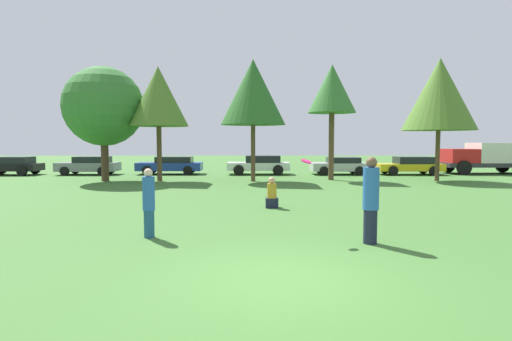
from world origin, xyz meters
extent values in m
plane|color=#3D6B2D|center=(0.00, 0.00, 0.00)|extent=(120.00, 120.00, 0.00)
cylinder|color=navy|center=(-2.96, 2.99, 0.33)|extent=(0.25, 0.25, 0.66)
cylinder|color=#2659A5|center=(-2.96, 2.99, 1.06)|extent=(0.29, 0.29, 0.80)
sphere|color=beige|center=(-2.96, 2.99, 1.55)|extent=(0.21, 0.21, 0.21)
cylinder|color=#191E33|center=(2.15, 2.36, 0.39)|extent=(0.30, 0.30, 0.77)
cylinder|color=#2659A5|center=(2.15, 2.36, 1.24)|extent=(0.36, 0.36, 0.94)
sphere|color=brown|center=(2.15, 2.36, 1.83)|extent=(0.24, 0.24, 0.24)
cylinder|color=#F21E72|center=(0.77, 2.91, 1.82)|extent=(0.27, 0.25, 0.15)
cube|color=#191E33|center=(0.18, 7.37, 0.17)|extent=(0.43, 0.36, 0.33)
cylinder|color=#BF8C26|center=(0.18, 7.37, 0.59)|extent=(0.32, 0.32, 0.51)
sphere|color=tan|center=(0.18, 7.37, 0.95)|extent=(0.24, 0.24, 0.24)
cylinder|color=#473323|center=(-9.03, 17.02, 1.53)|extent=(0.42, 0.42, 3.05)
sphere|color=#33702D|center=(-9.03, 17.02, 4.30)|extent=(4.52, 4.52, 4.52)
cylinder|color=brown|center=(-5.84, 16.81, 1.58)|extent=(0.28, 0.28, 3.16)
cone|color=#4C7528|center=(-5.84, 16.81, 4.85)|extent=(3.38, 3.38, 3.38)
cylinder|color=brown|center=(-0.46, 16.78, 1.62)|extent=(0.25, 0.25, 3.24)
cone|color=#286023|center=(-0.46, 16.78, 5.10)|extent=(3.70, 3.70, 3.70)
cylinder|color=brown|center=(4.21, 17.65, 1.99)|extent=(0.32, 0.32, 3.99)
cone|color=#33702D|center=(4.21, 17.65, 5.40)|extent=(2.83, 2.83, 2.83)
cylinder|color=brown|center=(10.22, 16.86, 1.47)|extent=(0.25, 0.25, 2.93)
cone|color=#4C7528|center=(10.22, 16.86, 4.99)|extent=(4.12, 4.12, 4.12)
cube|color=black|center=(-17.02, 21.41, 0.54)|extent=(3.81, 1.68, 0.49)
cube|color=black|center=(-16.74, 21.41, 1.01)|extent=(2.09, 1.48, 0.46)
cylinder|color=black|center=(-18.21, 22.24, 0.34)|extent=(0.68, 0.19, 0.68)
cylinder|color=black|center=(-15.84, 20.57, 0.34)|extent=(0.68, 0.19, 0.68)
cylinder|color=black|center=(-15.85, 22.24, 0.34)|extent=(0.68, 0.19, 0.68)
cube|color=slate|center=(-11.86, 21.62, 0.55)|extent=(4.06, 1.71, 0.59)
cube|color=black|center=(-11.55, 21.62, 1.05)|extent=(2.24, 1.50, 0.41)
cylinder|color=black|center=(-13.11, 20.77, 0.30)|extent=(0.60, 0.18, 0.60)
cylinder|color=black|center=(-13.12, 22.47, 0.30)|extent=(0.60, 0.18, 0.60)
cylinder|color=black|center=(-10.60, 20.78, 0.30)|extent=(0.60, 0.18, 0.60)
cylinder|color=black|center=(-10.60, 22.47, 0.30)|extent=(0.60, 0.18, 0.60)
cube|color=#1E389E|center=(-6.30, 21.98, 0.54)|extent=(4.49, 1.69, 0.56)
cube|color=black|center=(-5.96, 21.98, 1.02)|extent=(2.47, 1.48, 0.41)
cylinder|color=black|center=(-7.69, 21.13, 0.32)|extent=(0.63, 0.16, 0.63)
cylinder|color=black|center=(-7.69, 22.81, 0.32)|extent=(0.63, 0.16, 0.63)
cylinder|color=black|center=(-4.91, 21.14, 0.32)|extent=(0.63, 0.16, 0.63)
cylinder|color=black|center=(-4.91, 22.82, 0.32)|extent=(0.63, 0.16, 0.63)
cube|color=silver|center=(-0.09, 21.78, 0.57)|extent=(4.30, 1.88, 0.53)
cube|color=black|center=(0.23, 21.78, 1.07)|extent=(2.37, 1.65, 0.48)
cylinder|color=black|center=(-1.42, 20.84, 0.36)|extent=(0.71, 0.18, 0.71)
cylinder|color=black|center=(-1.42, 22.72, 0.36)|extent=(0.71, 0.18, 0.71)
cylinder|color=black|center=(1.24, 20.85, 0.36)|extent=(0.71, 0.18, 0.71)
cylinder|color=black|center=(1.24, 22.72, 0.36)|extent=(0.71, 0.18, 0.71)
cube|color=#B2B2B7|center=(5.54, 21.66, 0.53)|extent=(3.87, 1.89, 0.55)
cube|color=black|center=(5.82, 21.66, 1.00)|extent=(2.13, 1.66, 0.39)
cylinder|color=black|center=(4.34, 20.72, 0.31)|extent=(0.62, 0.18, 0.62)
cylinder|color=black|center=(4.34, 22.59, 0.31)|extent=(0.62, 0.18, 0.62)
cylinder|color=black|center=(6.73, 20.72, 0.31)|extent=(0.62, 0.18, 0.62)
cylinder|color=black|center=(6.73, 22.60, 0.31)|extent=(0.62, 0.18, 0.62)
cube|color=gold|center=(10.34, 21.47, 0.52)|extent=(4.45, 1.75, 0.48)
cube|color=black|center=(10.68, 21.48, 1.00)|extent=(2.45, 1.54, 0.49)
cylinder|color=black|center=(8.97, 20.60, 0.32)|extent=(0.65, 0.22, 0.65)
cylinder|color=black|center=(8.96, 22.34, 0.32)|extent=(0.65, 0.22, 0.65)
cylinder|color=black|center=(11.72, 20.61, 0.32)|extent=(0.65, 0.22, 0.65)
cylinder|color=black|center=(11.72, 22.35, 0.32)|extent=(0.65, 0.22, 0.65)
cube|color=#2D2D33|center=(16.30, 22.27, 0.64)|extent=(6.49, 2.29, 0.30)
cube|color=red|center=(14.29, 22.26, 1.28)|extent=(2.08, 2.17, 0.97)
cube|color=beige|center=(17.21, 22.27, 1.50)|extent=(4.03, 2.29, 1.41)
cylinder|color=black|center=(14.03, 21.12, 0.49)|extent=(0.99, 0.23, 0.99)
cylinder|color=black|center=(14.02, 23.40, 0.49)|extent=(0.99, 0.23, 0.99)
cylinder|color=black|center=(18.08, 23.41, 0.49)|extent=(0.99, 0.23, 0.99)
camera|label=1|loc=(-0.50, -6.66, 2.29)|focal=28.67mm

